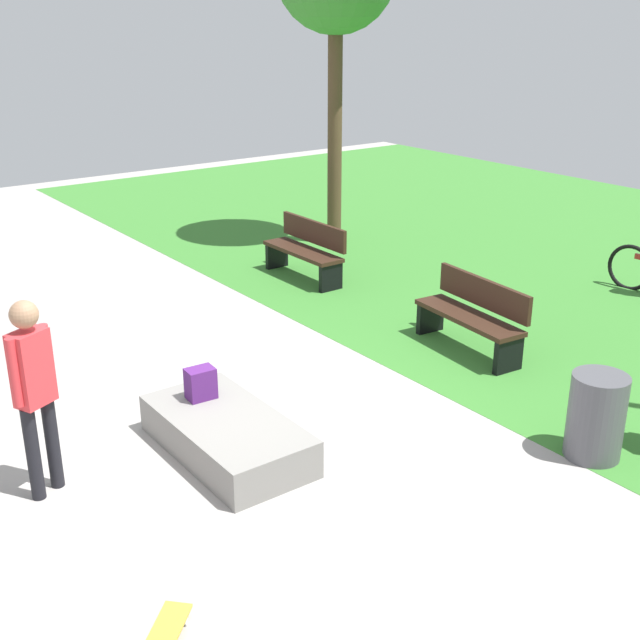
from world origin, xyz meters
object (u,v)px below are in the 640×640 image
object	(u,v)px
park_bench_far_right	(473,314)
trash_bin	(596,416)
park_bench_far_left	(306,249)
skater_performing_trick	(34,383)
backpack_on_ledge	(201,383)
concrete_ledge	(227,435)

from	to	relation	value
park_bench_far_right	trash_bin	distance (m)	2.67
park_bench_far_left	skater_performing_trick	bearing A→B (deg)	-56.34
backpack_on_ledge	trash_bin	xyz separation A→B (m)	(2.64, 2.76, -0.11)
park_bench_far_left	trash_bin	world-z (taller)	park_bench_far_left
backpack_on_ledge	concrete_ledge	bearing A→B (deg)	91.96
concrete_ledge	trash_bin	distance (m)	3.51
backpack_on_ledge	skater_performing_trick	world-z (taller)	skater_performing_trick
skater_performing_trick	backpack_on_ledge	bearing A→B (deg)	95.25
backpack_on_ledge	skater_performing_trick	bearing A→B (deg)	8.84
concrete_ledge	skater_performing_trick	size ratio (longest dim) A/B	1.02
backpack_on_ledge	skater_performing_trick	size ratio (longest dim) A/B	0.18
concrete_ledge	park_bench_far_right	bearing A→B (deg)	95.43
skater_performing_trick	park_bench_far_left	bearing A→B (deg)	123.66
backpack_on_ledge	park_bench_far_left	xyz separation A→B (m)	(-3.45, 3.77, -0.05)
park_bench_far_right	skater_performing_trick	bearing A→B (deg)	-90.03
park_bench_far_right	park_bench_far_left	xyz separation A→B (m)	(-3.60, 0.04, 0.00)
skater_performing_trick	park_bench_far_right	bearing A→B (deg)	89.97
concrete_ledge	trash_bin	bearing A→B (deg)	52.37
trash_bin	skater_performing_trick	bearing A→B (deg)	-119.58
concrete_ledge	trash_bin	size ratio (longest dim) A/B	2.19
park_bench_far_right	concrete_ledge	bearing A→B (deg)	-84.57
backpack_on_ledge	park_bench_far_left	distance (m)	5.11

